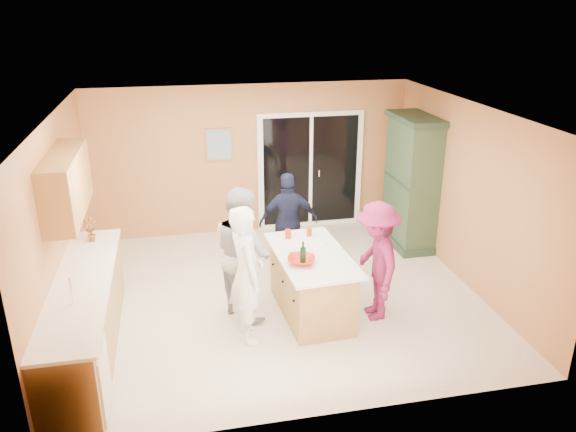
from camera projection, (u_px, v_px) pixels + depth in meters
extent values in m
plane|color=white|center=(279.00, 295.00, 7.93)|extent=(5.50, 5.50, 0.00)
cube|color=white|center=(278.00, 111.00, 6.99)|extent=(5.50, 5.00, 0.10)
cube|color=#EDA661|center=(252.00, 160.00, 9.74)|extent=(5.50, 0.10, 2.60)
cube|color=#EDA661|center=(329.00, 302.00, 5.18)|extent=(5.50, 0.10, 2.60)
cube|color=#EDA661|center=(60.00, 225.00, 6.94)|extent=(0.10, 5.00, 2.60)
cube|color=#EDA661|center=(468.00, 195.00, 7.98)|extent=(0.10, 5.00, 2.60)
cube|color=#AD8243|center=(86.00, 319.00, 6.48)|extent=(0.60, 3.00, 0.90)
cube|color=white|center=(73.00, 382.00, 5.50)|extent=(0.62, 0.60, 0.72)
cube|color=white|center=(82.00, 283.00, 6.31)|extent=(0.65, 3.05, 0.04)
cylinder|color=silver|center=(71.00, 291.00, 5.79)|extent=(0.02, 0.02, 0.30)
cube|color=#AD8243|center=(66.00, 185.00, 6.58)|extent=(0.35, 1.60, 0.75)
cube|color=white|center=(310.00, 171.00, 10.00)|extent=(1.90, 0.05, 2.10)
cube|color=black|center=(311.00, 171.00, 9.99)|extent=(1.70, 0.03, 1.94)
cube|color=white|center=(311.00, 171.00, 9.98)|extent=(0.06, 0.04, 1.94)
cube|color=silver|center=(319.00, 173.00, 10.02)|extent=(0.02, 0.03, 0.12)
cube|color=#A17950|center=(219.00, 145.00, 9.51)|extent=(0.46, 0.03, 0.56)
cube|color=teal|center=(219.00, 145.00, 9.50)|extent=(0.38, 0.02, 0.48)
cube|color=#AD8243|center=(311.00, 285.00, 7.35)|extent=(0.84, 1.50, 0.83)
cube|color=white|center=(312.00, 255.00, 7.19)|extent=(0.99, 1.69, 0.04)
cube|color=black|center=(311.00, 309.00, 7.48)|extent=(0.76, 1.42, 0.09)
cube|color=#233929|center=(407.00, 239.00, 9.60)|extent=(0.61, 1.15, 0.13)
cube|color=#354D33|center=(412.00, 183.00, 9.23)|extent=(0.54, 1.09, 2.05)
cube|color=#233929|center=(417.00, 118.00, 8.84)|extent=(0.63, 1.20, 0.09)
imported|color=white|center=(246.00, 274.00, 6.64)|extent=(0.50, 0.68, 1.73)
imported|color=#9E9EA0|center=(242.00, 252.00, 7.20)|extent=(0.92, 1.03, 1.75)
imported|color=#1A1E3A|center=(289.00, 222.00, 8.46)|extent=(0.91, 0.41, 1.53)
imported|color=maroon|center=(376.00, 261.00, 7.14)|extent=(0.64, 1.05, 1.58)
imported|color=#B42614|center=(301.00, 260.00, 6.91)|extent=(0.42, 0.42, 0.08)
imported|color=red|center=(90.00, 230.00, 7.30)|extent=(0.20, 0.16, 0.33)
cylinder|color=#B42614|center=(309.00, 232.00, 7.71)|extent=(0.08, 0.08, 0.11)
cylinder|color=#B42614|center=(288.00, 234.00, 7.63)|extent=(0.10, 0.10, 0.12)
cylinder|color=black|center=(303.00, 257.00, 6.83)|extent=(0.07, 0.07, 0.23)
cylinder|color=black|center=(303.00, 245.00, 6.78)|extent=(0.03, 0.03, 0.09)
cylinder|color=white|center=(317.00, 243.00, 7.48)|extent=(0.30, 0.30, 0.02)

